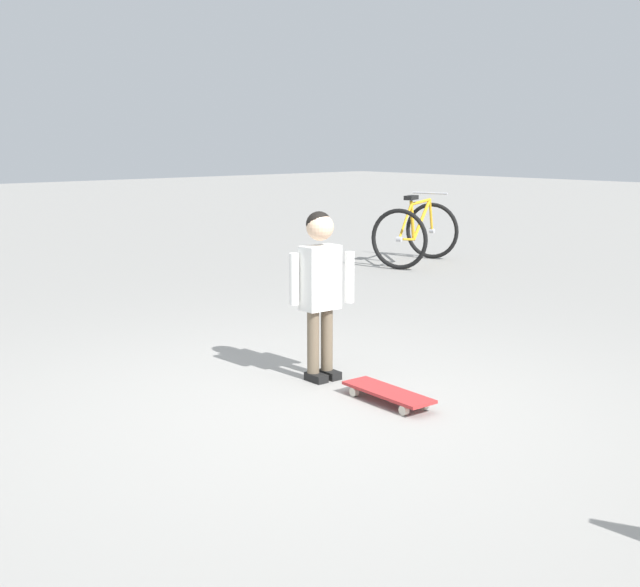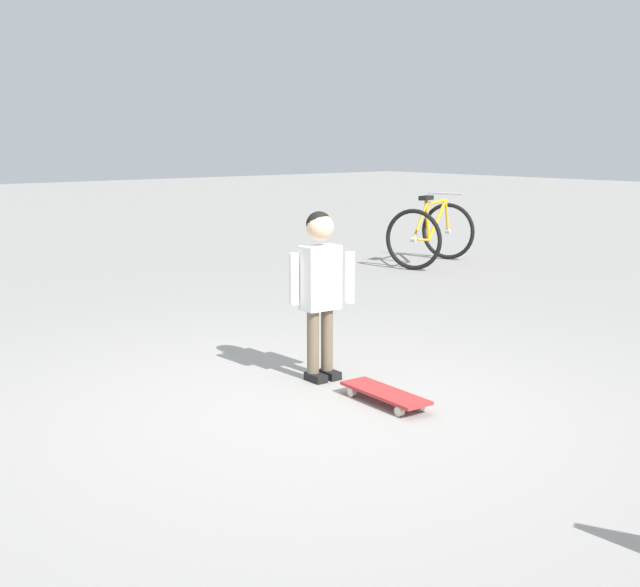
% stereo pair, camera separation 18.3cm
% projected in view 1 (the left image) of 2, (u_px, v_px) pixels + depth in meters
% --- Properties ---
extents(ground_plane, '(50.00, 50.00, 0.00)m').
position_uv_depth(ground_plane, '(308.00, 409.00, 4.59)').
color(ground_plane, gray).
extents(child_person, '(0.23, 0.36, 1.06)m').
position_uv_depth(child_person, '(320.00, 277.00, 5.05)').
color(child_person, brown).
rests_on(child_person, ground).
extents(skateboard, '(0.62, 0.23, 0.07)m').
position_uv_depth(skateboard, '(388.00, 393.00, 4.69)').
color(skateboard, '#B22D2D').
rests_on(skateboard, ground).
extents(bicycle_mid, '(1.02, 1.24, 0.85)m').
position_uv_depth(bicycle_mid, '(416.00, 233.00, 9.90)').
color(bicycle_mid, black).
rests_on(bicycle_mid, ground).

